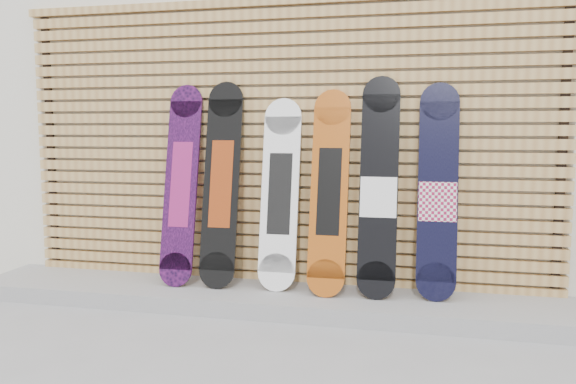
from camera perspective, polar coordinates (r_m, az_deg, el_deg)
name	(u,v)px	position (r m, az deg, el deg)	size (l,w,h in m)	color
ground	(268,341)	(3.61, -2.05, -14.89)	(80.00, 80.00, 0.00)	gray
building	(384,87)	(6.78, 9.73, 10.49)	(12.00, 5.00, 3.60)	silver
concrete_step	(271,298)	(4.25, -1.69, -10.71)	(4.60, 0.70, 0.12)	gray
slat_wall	(280,142)	(4.34, -0.79, 5.05)	(4.26, 0.08, 2.29)	#B2864A
snowboard_0	(181,184)	(4.40, -10.81, 0.77)	(0.26, 0.35, 1.54)	black
snowboard_1	(221,184)	(4.29, -6.77, 0.82)	(0.28, 0.34, 1.56)	black
snowboard_2	(280,194)	(4.19, -0.83, -0.17)	(0.28, 0.30, 1.43)	white
snowboard_3	(329,191)	(4.08, 4.21, 0.06)	(0.27, 0.37, 1.49)	#AA4E12
snowboard_4	(379,188)	(4.05, 9.20, 0.43)	(0.27, 0.35, 1.58)	black
snowboard_5	(438,192)	(4.08, 14.97, -0.04)	(0.27, 0.30, 1.52)	black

